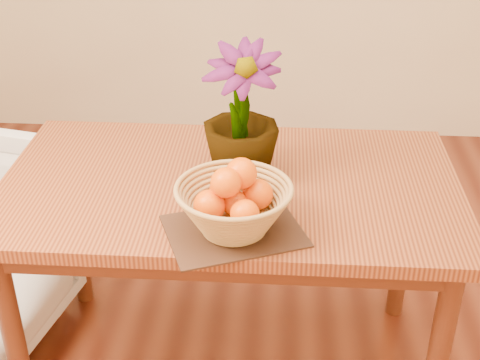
{
  "coord_description": "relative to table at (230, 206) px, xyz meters",
  "views": [
    {
      "loc": [
        0.15,
        -1.46,
        1.76
      ],
      "look_at": [
        0.05,
        0.04,
        0.91
      ],
      "focal_mm": 50.0,
      "sensor_mm": 36.0,
      "label": 1
    }
  ],
  "objects": [
    {
      "name": "table",
      "position": [
        0.0,
        0.0,
        0.0
      ],
      "size": [
        1.4,
        0.8,
        0.75
      ],
      "color": "brown",
      "rests_on": "floor"
    },
    {
      "name": "placemat",
      "position": [
        0.03,
        -0.27,
        0.09
      ],
      "size": [
        0.43,
        0.38,
        0.01
      ],
      "primitive_type": "cube",
      "rotation": [
        0.0,
        0.0,
        0.38
      ],
      "color": "#3B2415",
      "rests_on": "table"
    },
    {
      "name": "wicker_basket",
      "position": [
        0.03,
        -0.27,
        0.16
      ],
      "size": [
        0.31,
        0.31,
        0.13
      ],
      "color": "#A37844",
      "rests_on": "placemat"
    },
    {
      "name": "orange_pile",
      "position": [
        0.03,
        -0.27,
        0.21
      ],
      "size": [
        0.21,
        0.2,
        0.15
      ],
      "rotation": [
        0.0,
        0.0,
        -0.12
      ],
      "color": "#E85103",
      "rests_on": "wicker_basket"
    },
    {
      "name": "potted_plant",
      "position": [
        0.03,
        0.04,
        0.3
      ],
      "size": [
        0.26,
        0.26,
        0.42
      ],
      "primitive_type": "imported",
      "rotation": [
        0.0,
        0.0,
        -0.1
      ],
      "color": "#1B4814",
      "rests_on": "table"
    }
  ]
}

